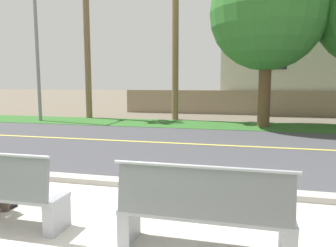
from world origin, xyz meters
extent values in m
plane|color=#665B4C|center=(0.00, 8.00, 0.00)|extent=(140.00, 140.00, 0.00)
cube|color=#B7B2A8|center=(0.00, 0.40, 0.01)|extent=(44.00, 3.60, 0.01)
cube|color=#ADA89E|center=(0.00, 2.35, 0.06)|extent=(44.00, 0.30, 0.11)
cube|color=#424247|center=(0.00, 6.50, 0.00)|extent=(52.00, 8.00, 0.01)
cube|color=#E0CC4C|center=(0.00, 6.50, 0.01)|extent=(48.00, 0.14, 0.01)
cube|color=#2D6026|center=(0.00, 11.07, 0.01)|extent=(48.00, 2.80, 0.02)
cube|color=#9EA0A8|center=(-0.47, 0.47, 0.23)|extent=(0.14, 0.40, 0.45)
cube|color=#9EA0A8|center=(0.47, 0.47, 0.23)|extent=(0.14, 0.40, 0.45)
cube|color=#9EA0A8|center=(2.20, 0.47, 0.23)|extent=(0.14, 0.40, 0.45)
cube|color=#9EA0A8|center=(1.33, 0.47, 0.42)|extent=(1.87, 0.44, 0.05)
cube|color=slate|center=(1.33, 0.27, 0.71)|extent=(1.79, 0.12, 0.52)
cylinder|color=#9EA0A8|center=(1.33, 0.26, 0.99)|extent=(1.87, 0.04, 0.04)
cylinder|color=#47382D|center=(-1.55, 0.85, 0.21)|extent=(0.12, 0.12, 0.43)
cube|color=black|center=(-1.55, 0.93, 0.04)|extent=(0.09, 0.24, 0.07)
cylinder|color=gray|center=(-7.95, 10.67, 3.76)|extent=(0.16, 0.16, 7.53)
cylinder|color=brown|center=(2.45, 11.09, 1.45)|extent=(0.50, 0.50, 2.91)
sphere|color=#33752D|center=(2.45, 11.09, 4.65)|extent=(4.65, 4.65, 4.65)
cylinder|color=brown|center=(-6.28, 12.46, 4.15)|extent=(0.32, 0.32, 8.29)
cylinder|color=brown|center=(-1.72, 12.78, 3.87)|extent=(0.32, 0.32, 7.74)
cube|color=gray|center=(0.97, 16.19, 0.70)|extent=(13.00, 0.36, 1.40)
cube|color=beige|center=(5.82, 19.39, 2.93)|extent=(11.20, 6.40, 5.87)
cube|color=brown|center=(5.82, 19.39, 6.17)|extent=(12.09, 6.91, 0.60)
cube|color=#232833|center=(3.30, 16.16, 3.23)|extent=(1.10, 0.06, 1.30)
camera|label=1|loc=(1.75, -2.85, 1.82)|focal=34.26mm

